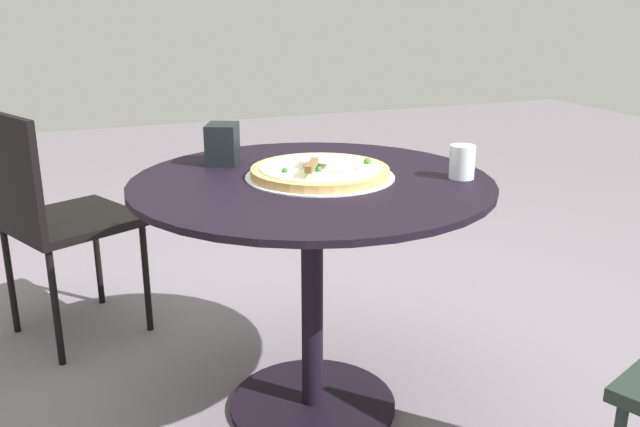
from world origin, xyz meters
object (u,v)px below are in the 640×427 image
Objects in this scene: pizza_on_tray at (320,172)px; drinking_cup at (462,162)px; patio_table at (312,238)px; napkin_dispenser at (222,144)px; patio_chair_near at (49,209)px; pizza_server at (315,162)px.

drinking_cup is (0.36, -0.15, 0.03)m from pizza_on_tray.
napkin_dispenser is (-0.18, 0.27, 0.23)m from patio_table.
drinking_cup is 0.11× the size of patio_chair_near.
pizza_server is 0.40m from drinking_cup.
patio_chair_near is at bearing 71.11° from napkin_dispenser.
patio_table is at bearing 95.65° from pizza_server.
patio_table is at bearing -47.52° from patio_chair_near.
patio_table is at bearing 160.08° from drinking_cup.
patio_table is at bearing -155.86° from pizza_on_tray.
drinking_cup is at bearing -19.92° from patio_table.
patio_chair_near is (-0.68, 0.74, -0.05)m from patio_table.
pizza_server is at bearing -123.20° from napkin_dispenser.
pizza_on_tray is 0.06m from pizza_server.
napkin_dispenser is at bearing 122.28° from pizza_server.
patio_chair_near is (-0.68, 0.76, -0.27)m from pizza_server.
pizza_server is (-0.03, -0.03, 0.04)m from pizza_on_tray.
patio_chair_near reaches higher than pizza_on_tray.
pizza_server is (0.00, -0.02, 0.22)m from patio_table.
napkin_dispenser is (-0.56, 0.41, 0.01)m from drinking_cup.
pizza_on_tray is at bearing 156.69° from drinking_cup.
pizza_on_tray is at bearing 47.71° from pizza_server.
patio_table is 0.46m from drinking_cup.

